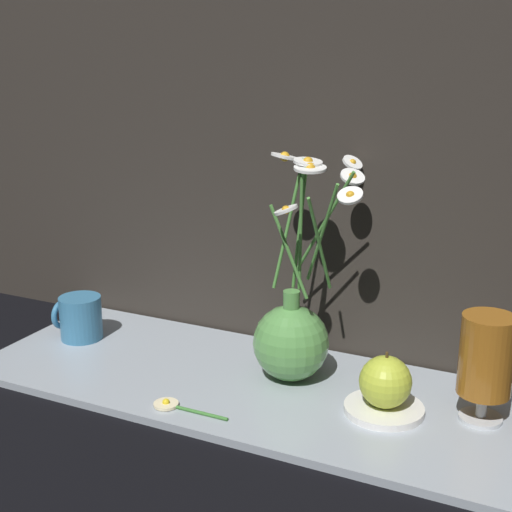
{
  "coord_description": "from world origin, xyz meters",
  "views": [
    {
      "loc": [
        0.45,
        -0.9,
        0.5
      ],
      "look_at": [
        0.02,
        0.0,
        0.21
      ],
      "focal_mm": 50.0,
      "sensor_mm": 36.0,
      "label": 1
    }
  ],
  "objects_px": {
    "tea_glass": "(486,358)",
    "yellow_mug": "(80,317)",
    "orange_fruit": "(385,382)",
    "vase_with_flowers": "(292,334)"
  },
  "relations": [
    {
      "from": "yellow_mug",
      "to": "tea_glass",
      "type": "relative_size",
      "value": 0.54
    },
    {
      "from": "vase_with_flowers",
      "to": "orange_fruit",
      "type": "height_order",
      "value": "vase_with_flowers"
    },
    {
      "from": "vase_with_flowers",
      "to": "orange_fruit",
      "type": "relative_size",
      "value": 4.23
    },
    {
      "from": "tea_glass",
      "to": "yellow_mug",
      "type": "bearing_deg",
      "value": -179.5
    },
    {
      "from": "yellow_mug",
      "to": "orange_fruit",
      "type": "height_order",
      "value": "orange_fruit"
    },
    {
      "from": "yellow_mug",
      "to": "tea_glass",
      "type": "xyz_separation_m",
      "value": [
        0.69,
        0.01,
        0.05
      ]
    },
    {
      "from": "tea_glass",
      "to": "orange_fruit",
      "type": "xyz_separation_m",
      "value": [
        -0.13,
        -0.04,
        -0.05
      ]
    },
    {
      "from": "tea_glass",
      "to": "orange_fruit",
      "type": "distance_m",
      "value": 0.14
    },
    {
      "from": "vase_with_flowers",
      "to": "yellow_mug",
      "type": "distance_m",
      "value": 0.4
    },
    {
      "from": "yellow_mug",
      "to": "tea_glass",
      "type": "distance_m",
      "value": 0.69
    }
  ]
}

